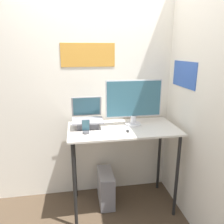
{
  "coord_description": "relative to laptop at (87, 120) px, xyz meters",
  "views": [
    {
      "loc": [
        -0.48,
        -1.84,
        1.76
      ],
      "look_at": [
        -0.12,
        0.3,
        1.15
      ],
      "focal_mm": 35.0,
      "sensor_mm": 36.0,
      "label": 1
    }
  ],
  "objects": [
    {
      "name": "ground_plane",
      "position": [
        0.37,
        -0.39,
        -1.04
      ],
      "size": [
        12.0,
        12.0,
        0.0
      ],
      "primitive_type": "plane",
      "color": "#473828"
    },
    {
      "name": "wall_back",
      "position": [
        0.37,
        0.29,
        0.26
      ],
      "size": [
        6.0,
        0.06,
        2.6
      ],
      "color": "silver",
      "rests_on": "ground_plane"
    },
    {
      "name": "wall_side_right",
      "position": [
        1.03,
        -0.39,
        0.26
      ],
      "size": [
        0.06,
        6.0,
        2.6
      ],
      "color": "silver",
      "rests_on": "ground_plane"
    },
    {
      "name": "desk",
      "position": [
        0.37,
        -0.09,
        -0.21
      ],
      "size": [
        1.16,
        0.59,
        0.97
      ],
      "color": "beige",
      "rests_on": "ground_plane"
    },
    {
      "name": "laptop",
      "position": [
        0.0,
        0.0,
        0.0
      ],
      "size": [
        0.32,
        0.29,
        0.31
      ],
      "color": "#4C4C51",
      "rests_on": "desk"
    },
    {
      "name": "monitor",
      "position": [
        0.5,
        -0.02,
        0.18
      ],
      "size": [
        0.61,
        0.17,
        0.5
      ],
      "color": "silver",
      "rests_on": "desk"
    },
    {
      "name": "keyboard",
      "position": [
        0.2,
        -0.24,
        -0.07
      ],
      "size": [
        0.28,
        0.12,
        0.02
      ],
      "color": "white",
      "rests_on": "desk"
    },
    {
      "name": "mouse",
      "position": [
        0.39,
        -0.22,
        -0.07
      ],
      "size": [
        0.03,
        0.05,
        0.02
      ],
      "color": "#262626",
      "rests_on": "desk"
    },
    {
      "name": "cell_phone",
      "position": [
        -0.03,
        -0.19,
        -0.03
      ],
      "size": [
        0.08,
        0.07,
        0.14
      ],
      "color": "#4C4C51",
      "rests_on": "desk"
    },
    {
      "name": "computer_tower",
      "position": [
        0.19,
        -0.02,
        -0.84
      ],
      "size": [
        0.17,
        0.37,
        0.4
      ],
      "color": "gray",
      "rests_on": "ground_plane"
    }
  ]
}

